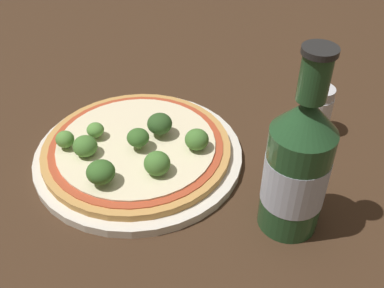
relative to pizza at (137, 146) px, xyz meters
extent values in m
plane|color=#3D2819|center=(0.01, 0.00, -0.02)|extent=(3.00, 3.00, 0.00)
cylinder|color=silver|center=(0.00, 0.00, -0.01)|extent=(0.28, 0.28, 0.01)
cylinder|color=tan|center=(0.00, 0.00, 0.00)|extent=(0.26, 0.26, 0.01)
cylinder|color=#B74728|center=(0.00, 0.00, 0.00)|extent=(0.24, 0.24, 0.00)
cylinder|color=beige|center=(0.00, 0.00, 0.01)|extent=(0.22, 0.22, 0.00)
cylinder|color=#89A866|center=(-0.08, -0.04, 0.01)|extent=(0.01, 0.01, 0.01)
ellipsoid|color=#568E3D|center=(-0.08, -0.04, 0.02)|extent=(0.02, 0.02, 0.02)
cylinder|color=#89A866|center=(0.01, -0.01, 0.01)|extent=(0.01, 0.01, 0.01)
ellipsoid|color=#386628|center=(0.01, -0.01, 0.03)|extent=(0.03, 0.03, 0.02)
cylinder|color=#89A866|center=(0.00, -0.09, 0.01)|extent=(0.01, 0.01, 0.01)
ellipsoid|color=#386628|center=(0.00, -0.09, 0.02)|extent=(0.03, 0.03, 0.03)
cylinder|color=#89A866|center=(0.02, 0.03, 0.01)|extent=(0.01, 0.01, 0.01)
ellipsoid|color=#2D5123|center=(0.02, 0.03, 0.03)|extent=(0.03, 0.03, 0.03)
cylinder|color=#89A866|center=(0.08, 0.02, 0.01)|extent=(0.01, 0.01, 0.01)
ellipsoid|color=#477A33|center=(0.08, 0.02, 0.02)|extent=(0.03, 0.03, 0.03)
cylinder|color=#89A866|center=(0.05, -0.04, 0.01)|extent=(0.01, 0.01, 0.01)
ellipsoid|color=#477A33|center=(0.05, -0.04, 0.02)|extent=(0.03, 0.03, 0.03)
cylinder|color=#89A866|center=(-0.05, -0.05, 0.01)|extent=(0.01, 0.01, 0.01)
ellipsoid|color=#477A33|center=(-0.05, -0.05, 0.02)|extent=(0.03, 0.03, 0.03)
cylinder|color=#89A866|center=(-0.06, -0.01, 0.01)|extent=(0.01, 0.01, 0.01)
ellipsoid|color=#568E3D|center=(-0.06, -0.01, 0.02)|extent=(0.02, 0.02, 0.02)
cylinder|color=#234C28|center=(0.22, -0.04, 0.05)|extent=(0.07, 0.07, 0.13)
cylinder|color=#B2BCD1|center=(0.22, -0.04, 0.05)|extent=(0.07, 0.07, 0.06)
cone|color=#234C28|center=(0.22, -0.04, 0.13)|extent=(0.07, 0.07, 0.04)
cylinder|color=#234C28|center=(0.22, -0.04, 0.18)|extent=(0.03, 0.03, 0.05)
cylinder|color=black|center=(0.22, -0.04, 0.21)|extent=(0.03, 0.03, 0.01)
cylinder|color=silver|center=(0.22, 0.15, 0.01)|extent=(0.04, 0.04, 0.06)
cylinder|color=silver|center=(0.22, 0.15, 0.05)|extent=(0.04, 0.04, 0.01)
camera|label=1|loc=(0.24, -0.42, 0.39)|focal=42.00mm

